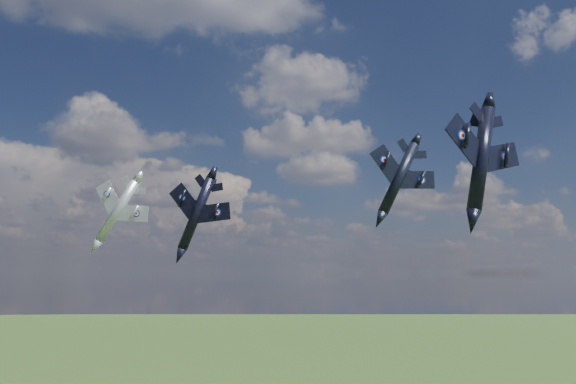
{
  "coord_description": "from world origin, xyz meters",
  "views": [
    {
      "loc": [
        2.33,
        -55.92,
        72.03
      ],
      "look_at": [
        10.34,
        15.26,
        82.46
      ],
      "focal_mm": 35.0,
      "sensor_mm": 36.0,
      "label": 1
    }
  ],
  "objects_px": {
    "jet_left_silver": "(118,211)",
    "jet_lead_navy": "(197,213)",
    "jet_right_navy": "(481,158)",
    "jet_high_navy": "(399,178)"
  },
  "relations": [
    {
      "from": "jet_left_silver",
      "to": "jet_lead_navy",
      "type": "bearing_deg",
      "value": -10.02
    },
    {
      "from": "jet_right_navy",
      "to": "jet_high_navy",
      "type": "height_order",
      "value": "jet_high_navy"
    },
    {
      "from": "jet_right_navy",
      "to": "jet_left_silver",
      "type": "relative_size",
      "value": 1.18
    },
    {
      "from": "jet_lead_navy",
      "to": "jet_right_navy",
      "type": "height_order",
      "value": "jet_right_navy"
    },
    {
      "from": "jet_lead_navy",
      "to": "jet_high_navy",
      "type": "relative_size",
      "value": 0.9
    },
    {
      "from": "jet_high_navy",
      "to": "jet_left_silver",
      "type": "distance_m",
      "value": 39.78
    },
    {
      "from": "jet_lead_navy",
      "to": "jet_left_silver",
      "type": "bearing_deg",
      "value": 175.23
    },
    {
      "from": "jet_lead_navy",
      "to": "jet_high_navy",
      "type": "bearing_deg",
      "value": 24.99
    },
    {
      "from": "jet_left_silver",
      "to": "jet_right_navy",
      "type": "bearing_deg",
      "value": -15.21
    },
    {
      "from": "jet_right_navy",
      "to": "jet_high_navy",
      "type": "xyz_separation_m",
      "value": [
        -2.0,
        21.49,
        1.54
      ]
    }
  ]
}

